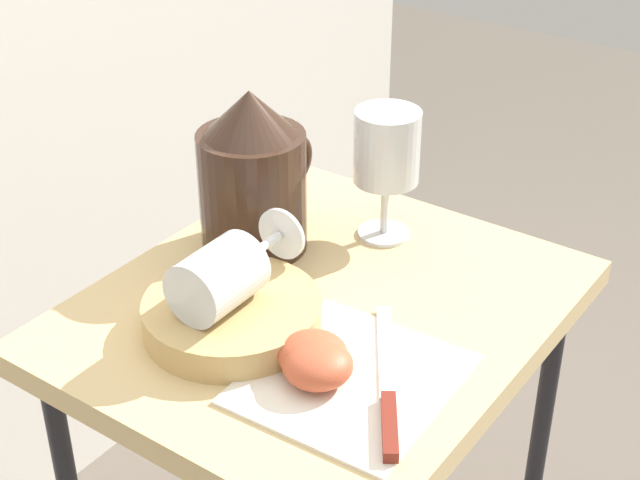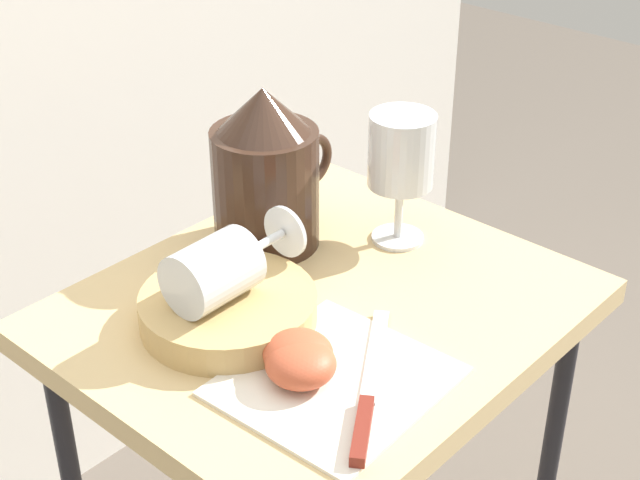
{
  "view_description": "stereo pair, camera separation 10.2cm",
  "coord_description": "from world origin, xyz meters",
  "views": [
    {
      "loc": [
        -0.72,
        -0.51,
        1.31
      ],
      "look_at": [
        0.0,
        0.0,
        0.79
      ],
      "focal_mm": 54.03,
      "sensor_mm": 36.0,
      "label": 1
    },
    {
      "loc": [
        -0.65,
        -0.59,
        1.31
      ],
      "look_at": [
        0.0,
        0.0,
        0.79
      ],
      "focal_mm": 54.03,
      "sensor_mm": 36.0,
      "label": 2
    }
  ],
  "objects": [
    {
      "name": "linen_napkin",
      "position": [
        -0.09,
        -0.1,
        0.71
      ],
      "size": [
        0.21,
        0.2,
        0.0
      ],
      "primitive_type": "cube",
      "rotation": [
        0.0,
        0.0,
        0.04
      ],
      "color": "silver",
      "rests_on": "table"
    },
    {
      "name": "apple_half_right",
      "position": [
        -0.11,
        -0.07,
        0.73
      ],
      "size": [
        0.07,
        0.07,
        0.04
      ],
      "primitive_type": "ellipsoid",
      "color": "#C15133",
      "rests_on": "linen_napkin"
    },
    {
      "name": "pitcher",
      "position": [
        0.06,
        0.14,
        0.79
      ],
      "size": [
        0.18,
        0.13,
        0.2
      ],
      "color": "#382319",
      "rests_on": "table"
    },
    {
      "name": "apple_half_left",
      "position": [
        -0.12,
        -0.08,
        0.73
      ],
      "size": [
        0.07,
        0.07,
        0.04
      ],
      "primitive_type": "ellipsoid",
      "color": "#C15133",
      "rests_on": "linen_napkin"
    },
    {
      "name": "wine_glass_tipped_near",
      "position": [
        -0.1,
        0.05,
        0.78
      ],
      "size": [
        0.15,
        0.07,
        0.07
      ],
      "color": "silver",
      "rests_on": "basket_tray"
    },
    {
      "name": "basket_tray",
      "position": [
        -0.09,
        0.05,
        0.72
      ],
      "size": [
        0.19,
        0.19,
        0.03
      ],
      "primitive_type": "cylinder",
      "color": "tan",
      "rests_on": "table"
    },
    {
      "name": "knife",
      "position": [
        -0.1,
        -0.15,
        0.72
      ],
      "size": [
        0.21,
        0.14,
        0.01
      ],
      "color": "silver",
      "rests_on": "linen_napkin"
    },
    {
      "name": "table",
      "position": [
        0.0,
        0.0,
        0.63
      ],
      "size": [
        0.54,
        0.47,
        0.71
      ],
      "color": "tan",
      "rests_on": "ground_plane"
    },
    {
      "name": "wine_glass_upright",
      "position": [
        0.17,
        0.02,
        0.82
      ],
      "size": [
        0.08,
        0.08,
        0.16
      ],
      "color": "silver",
      "rests_on": "table"
    }
  ]
}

